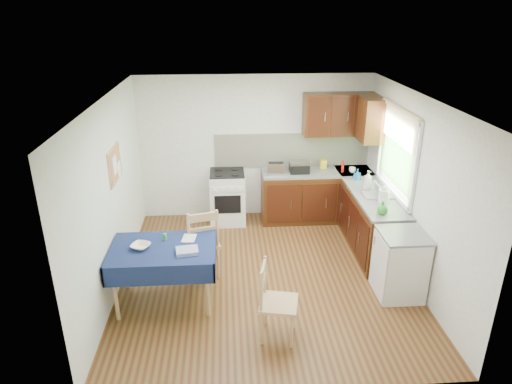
{
  "coord_description": "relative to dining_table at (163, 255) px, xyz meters",
  "views": [
    {
      "loc": [
        -0.51,
        -5.49,
        3.55
      ],
      "look_at": [
        -0.12,
        0.12,
        1.23
      ],
      "focal_mm": 32.0,
      "sensor_mm": 36.0,
      "label": 1
    }
  ],
  "objects": [
    {
      "name": "upper_cabinets",
      "position": [
        2.84,
        2.3,
        1.17
      ],
      "size": [
        1.2,
        0.85,
        0.7
      ],
      "color": "black",
      "rests_on": "wall_back"
    },
    {
      "name": "dish_rack",
      "position": [
        3.05,
        1.16,
        0.24
      ],
      "size": [
        0.41,
        0.31,
        0.19
      ],
      "rotation": [
        0.0,
        0.0,
        -0.15
      ],
      "color": "gray",
      "rests_on": "worktop_right"
    },
    {
      "name": "tea_towel",
      "position": [
        0.31,
        -0.15,
        0.13
      ],
      "size": [
        0.29,
        0.24,
        0.05
      ],
      "primitive_type": "cube",
      "rotation": [
        0.0,
        0.0,
        0.14
      ],
      "color": "navy",
      "rests_on": "dining_table"
    },
    {
      "name": "wall_front",
      "position": [
        1.32,
        -1.6,
        0.57
      ],
      "size": [
        4.0,
        0.02,
        2.5
      ],
      "primitive_type": "cube",
      "color": "silver",
      "rests_on": "ground"
    },
    {
      "name": "worktop_corner",
      "position": [
        3.02,
        2.3,
        0.2
      ],
      "size": [
        0.6,
        0.6,
        0.04
      ],
      "primitive_type": "cube",
      "color": "slate",
      "rests_on": "base_cabinets"
    },
    {
      "name": "worktop_back",
      "position": [
        2.37,
        2.3,
        0.2
      ],
      "size": [
        1.9,
        0.6,
        0.04
      ],
      "primitive_type": "cube",
      "color": "slate",
      "rests_on": "base_cabinets"
    },
    {
      "name": "spice_jar",
      "position": [
        0.01,
        0.19,
        0.15
      ],
      "size": [
        0.05,
        0.05,
        0.09
      ],
      "primitive_type": "cylinder",
      "color": "green",
      "rests_on": "dining_table"
    },
    {
      "name": "wall_back",
      "position": [
        1.32,
        2.6,
        0.57
      ],
      "size": [
        4.0,
        0.02,
        2.5
      ],
      "primitive_type": "cube",
      "color": "silver",
      "rests_on": "ground"
    },
    {
      "name": "wall_left",
      "position": [
        -0.68,
        0.5,
        0.57
      ],
      "size": [
        0.02,
        4.2,
        2.5
      ],
      "primitive_type": "cube",
      "color": "silver",
      "rests_on": "ground"
    },
    {
      "name": "dining_table",
      "position": [
        0.0,
        0.0,
        0.0
      ],
      "size": [
        1.3,
        0.88,
        0.78
      ],
      "rotation": [
        0.0,
        0.0,
        -0.34
      ],
      "color": "#101842",
      "rests_on": "ground"
    },
    {
      "name": "plate_bowl",
      "position": [
        -0.26,
        -0.0,
        0.13
      ],
      "size": [
        0.29,
        0.29,
        0.06
      ],
      "primitive_type": "imported",
      "rotation": [
        0.0,
        0.0,
        -0.39
      ],
      "color": "beige",
      "rests_on": "dining_table"
    },
    {
      "name": "toaster",
      "position": [
        1.64,
        2.2,
        0.32
      ],
      "size": [
        0.29,
        0.18,
        0.22
      ],
      "rotation": [
        0.0,
        0.0,
        -0.34
      ],
      "color": "#B0B0B4",
      "rests_on": "worktop_back"
    },
    {
      "name": "yellow_packet",
      "position": [
        2.5,
        2.45,
        0.29
      ],
      "size": [
        0.12,
        0.08,
        0.15
      ],
      "primitive_type": "cube",
      "rotation": [
        0.0,
        0.0,
        0.08
      ],
      "color": "yellow",
      "rests_on": "worktop_back"
    },
    {
      "name": "chair_far",
      "position": [
        0.44,
        0.56,
        -0.12
      ],
      "size": [
        0.57,
        0.57,
        1.06
      ],
      "rotation": [
        0.0,
        0.0,
        3.41
      ],
      "color": "#AE7F57",
      "rests_on": "ground"
    },
    {
      "name": "fridge",
      "position": [
        3.02,
        -0.05,
        -0.24
      ],
      "size": [
        0.58,
        0.6,
        0.89
      ],
      "color": "white",
      "rests_on": "ground"
    },
    {
      "name": "chair_near",
      "position": [
        1.31,
        -0.75,
        -0.18
      ],
      "size": [
        0.49,
        0.49,
        0.94
      ],
      "rotation": [
        0.0,
        0.0,
        1.36
      ],
      "color": "#AE7F57",
      "rests_on": "ground"
    },
    {
      "name": "wall_right",
      "position": [
        3.32,
        0.5,
        0.57
      ],
      "size": [
        0.02,
        4.2,
        2.5
      ],
      "primitive_type": "cube",
      "color": "silver",
      "rests_on": "ground"
    },
    {
      "name": "base_cabinets",
      "position": [
        2.68,
        1.76,
        -0.25
      ],
      "size": [
        1.9,
        2.3,
        0.86
      ],
      "color": "black",
      "rests_on": "ground"
    },
    {
      "name": "sauce_bottle",
      "position": [
        2.79,
        2.22,
        0.32
      ],
      "size": [
        0.05,
        0.05,
        0.2
      ],
      "primitive_type": "cylinder",
      "color": "red",
      "rests_on": "worktop_back"
    },
    {
      "name": "stove",
      "position": [
        0.82,
        2.3,
        -0.22
      ],
      "size": [
        0.6,
        0.61,
        0.92
      ],
      "color": "white",
      "rests_on": "ground"
    },
    {
      "name": "soap_bottle_c",
      "position": [
        2.91,
        0.52,
        0.32
      ],
      "size": [
        0.18,
        0.18,
        0.19
      ],
      "primitive_type": "imported",
      "rotation": [
        0.0,
        0.0,
        3.38
      ],
      "color": "#298D26",
      "rests_on": "worktop_right"
    },
    {
      "name": "kettle",
      "position": [
        3.06,
        0.9,
        0.34
      ],
      "size": [
        0.16,
        0.16,
        0.27
      ],
      "color": "white",
      "rests_on": "worktop_right"
    },
    {
      "name": "window",
      "position": [
        3.29,
        1.2,
        0.97
      ],
      "size": [
        0.04,
        1.48,
        1.26
      ],
      "color": "#2D5623",
      "rests_on": "wall_right"
    },
    {
      "name": "cup",
      "position": [
        2.95,
        2.19,
        0.27
      ],
      "size": [
        0.12,
        0.12,
        0.09
      ],
      "primitive_type": "imported",
      "rotation": [
        0.0,
        0.0,
        -0.1
      ],
      "color": "white",
      "rests_on": "worktop_back"
    },
    {
      "name": "ceiling",
      "position": [
        1.32,
        0.5,
        1.82
      ],
      "size": [
        4.0,
        4.2,
        0.02
      ],
      "primitive_type": "cube",
      "color": "white",
      "rests_on": "wall_back"
    },
    {
      "name": "floor",
      "position": [
        1.32,
        0.5,
        -0.68
      ],
      "size": [
        4.2,
        4.2,
        0.0
      ],
      "primitive_type": "plane",
      "color": "#4B2714",
      "rests_on": "ground"
    },
    {
      "name": "soap_bottle_a",
      "position": [
        2.97,
        1.4,
        0.38
      ],
      "size": [
        0.16,
        0.16,
        0.31
      ],
      "primitive_type": "imported",
      "rotation": [
        0.0,
        0.0,
        0.39
      ],
      "color": "white",
      "rests_on": "worktop_right"
    },
    {
      "name": "worktop_right",
      "position": [
        3.02,
        1.15,
        0.2
      ],
      "size": [
        0.6,
        1.7,
        0.04
      ],
      "primitive_type": "cube",
      "color": "slate",
      "rests_on": "base_cabinets"
    },
    {
      "name": "book",
      "position": [
        0.23,
        0.21,
        0.11
      ],
      "size": [
        0.19,
        0.25,
        0.02
      ],
      "primitive_type": "imported",
      "rotation": [
        0.0,
        0.0,
        -0.12
      ],
      "color": "white",
      "rests_on": "dining_table"
    },
    {
      "name": "soap_bottle_b",
      "position": [
        2.93,
        1.84,
        0.31
      ],
      "size": [
        0.12,
        0.12,
        0.18
      ],
      "primitive_type": "imported",
      "rotation": [
        0.0,
        0.0,
        2.38
      ],
      "color": "blue",
      "rests_on": "worktop_right"
    },
    {
      "name": "sandwich_press",
      "position": [
        2.05,
        2.27,
        0.31
      ],
      "size": [
        0.32,
        0.28,
        0.19
      ],
      "rotation": [
        0.0,
        0.0,
        0.43
      ],
      "color": "black",
      "rests_on": "worktop_back"
    },
    {
      "name": "corkboard",
      "position": [
        -0.65,
        0.8,
        0.92
      ],
      "size": [
        0.04,
        0.62,
        0.47
      ],
      "color": "#AE7F57",
      "rests_on": "wall_left"
    },
    {
      "name": "splashback",
      "position": [
        1.97,
        2.59,
        0.52
      ],
      "size": [
        2.7,
        0.02,
        0.6
      ],
      "primitive_type": "cube",
      "color": "#ECE5C8",
      "rests_on": "wall_back"
    }
  ]
}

